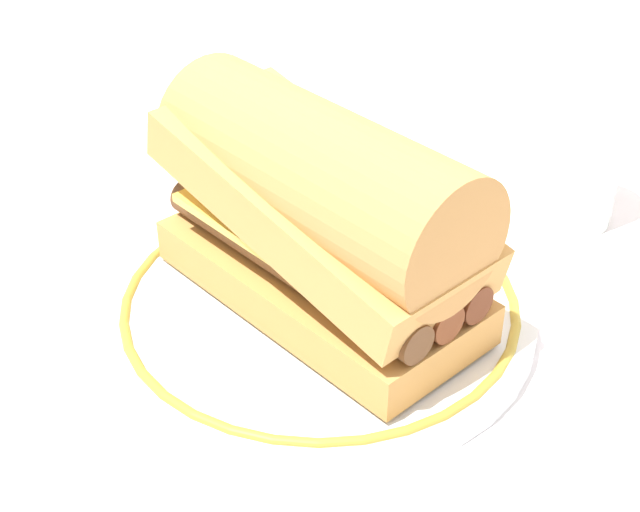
# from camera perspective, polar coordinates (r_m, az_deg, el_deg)

# --- Properties ---
(ground_plane) EXTENTS (1.50, 1.50, 0.00)m
(ground_plane) POSITION_cam_1_polar(r_m,az_deg,el_deg) (0.58, 0.31, -2.86)
(ground_plane) COLOR silver
(plate) EXTENTS (0.26, 0.26, 0.01)m
(plate) POSITION_cam_1_polar(r_m,az_deg,el_deg) (0.57, 0.00, -3.07)
(plate) COLOR white
(plate) RESTS_ON ground_plane
(sausage_sandwich) EXTENTS (0.20, 0.10, 0.12)m
(sausage_sandwich) POSITION_cam_1_polar(r_m,az_deg,el_deg) (0.53, 0.00, 2.76)
(sausage_sandwich) COLOR #CA8E48
(sausage_sandwich) RESTS_ON plate
(drinking_glass) EXTENTS (0.06, 0.06, 0.09)m
(drinking_glass) POSITION_cam_1_polar(r_m,az_deg,el_deg) (0.67, 15.14, 5.20)
(drinking_glass) COLOR silver
(drinking_glass) RESTS_ON ground_plane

